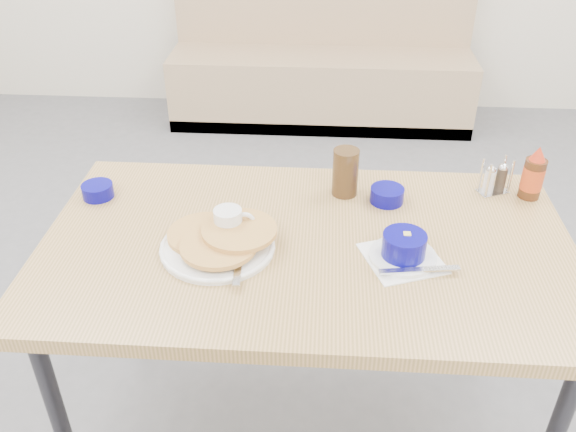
# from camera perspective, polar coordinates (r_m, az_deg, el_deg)

# --- Properties ---
(booth_bench) EXTENTS (1.90, 0.56, 1.22)m
(booth_bench) POSITION_cam_1_polar(r_m,az_deg,el_deg) (4.06, 3.15, 13.93)
(booth_bench) COLOR tan
(booth_bench) RESTS_ON ground
(dining_table) EXTENTS (1.40, 0.80, 0.76)m
(dining_table) POSITION_cam_1_polar(r_m,az_deg,el_deg) (1.64, 1.74, -4.16)
(dining_table) COLOR tan
(dining_table) RESTS_ON ground
(pancake_plate) EXTENTS (0.30, 0.31, 0.05)m
(pancake_plate) POSITION_cam_1_polar(r_m,az_deg,el_deg) (1.57, -6.44, -2.40)
(pancake_plate) COLOR white
(pancake_plate) RESTS_ON dining_table
(coffee_mug) EXTENTS (0.11, 0.07, 0.08)m
(coffee_mug) POSITION_cam_1_polar(r_m,az_deg,el_deg) (1.60, -5.48, -0.68)
(coffee_mug) COLOR white
(coffee_mug) RESTS_ON dining_table
(grits_setting) EXTENTS (0.25, 0.23, 0.08)m
(grits_setting) POSITION_cam_1_polar(r_m,az_deg,el_deg) (1.55, 10.78, -3.05)
(grits_setting) COLOR white
(grits_setting) RESTS_ON dining_table
(creamer_bowl) EXTENTS (0.09, 0.09, 0.04)m
(creamer_bowl) POSITION_cam_1_polar(r_m,az_deg,el_deg) (1.86, -17.38, 2.27)
(creamer_bowl) COLOR #070574
(creamer_bowl) RESTS_ON dining_table
(butter_bowl) EXTENTS (0.10, 0.10, 0.04)m
(butter_bowl) POSITION_cam_1_polar(r_m,az_deg,el_deg) (1.78, 9.24, 1.95)
(butter_bowl) COLOR #070574
(butter_bowl) RESTS_ON dining_table
(amber_tumbler) EXTENTS (0.09, 0.09, 0.14)m
(amber_tumbler) POSITION_cam_1_polar(r_m,az_deg,el_deg) (1.78, 5.39, 4.10)
(amber_tumbler) COLOR #3E2813
(amber_tumbler) RESTS_ON dining_table
(condiment_caddy) EXTENTS (0.10, 0.08, 0.11)m
(condiment_caddy) POSITION_cam_1_polar(r_m,az_deg,el_deg) (1.89, 18.78, 3.13)
(condiment_caddy) COLOR silver
(condiment_caddy) RESTS_ON dining_table
(syrup_bottle) EXTENTS (0.06, 0.06, 0.16)m
(syrup_bottle) POSITION_cam_1_polar(r_m,az_deg,el_deg) (1.89, 21.96, 3.52)
(syrup_bottle) COLOR #47230F
(syrup_bottle) RESTS_ON dining_table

